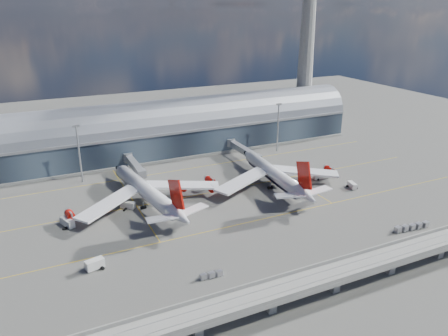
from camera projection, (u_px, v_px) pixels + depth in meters
name	position (u px, v px, depth m)	size (l,w,h in m)	color
ground	(241.00, 210.00, 165.38)	(500.00, 500.00, 0.00)	#474744
taxi_lines	(217.00, 189.00, 184.07)	(200.00, 80.12, 0.01)	gold
terminal	(173.00, 131.00, 227.35)	(200.00, 30.00, 28.00)	#1D2530
control_tower	(307.00, 44.00, 251.43)	(19.00, 19.00, 103.00)	gray
guideway	(336.00, 274.00, 116.98)	(220.00, 8.50, 7.20)	gray
floodlight_mast_left	(79.00, 152.00, 187.09)	(3.00, 0.70, 25.70)	gray
floodlight_mast_right	(278.00, 126.00, 227.12)	(3.00, 0.70, 25.70)	gray
airliner_left	(148.00, 192.00, 167.14)	(61.27, 64.46, 19.66)	white
airliner_right	(275.00, 175.00, 185.24)	(59.94, 62.66, 19.87)	white
jet_bridge_left	(134.00, 164.00, 197.55)	(4.40, 28.00, 7.25)	gray
jet_bridge_right	(242.00, 149.00, 217.70)	(4.40, 32.00, 7.25)	gray
service_truck_0	(67.00, 222.00, 152.77)	(4.60, 7.13, 2.81)	silver
service_truck_1	(95.00, 264.00, 127.98)	(5.84, 3.73, 3.13)	silver
service_truck_2	(322.00, 176.00, 194.50)	(8.02, 2.72, 2.88)	silver
service_truck_3	(352.00, 185.00, 184.67)	(3.16, 5.44, 2.47)	silver
service_truck_4	(300.00, 166.00, 206.13)	(2.68, 4.68, 2.58)	silver
service_truck_5	(128.00, 205.00, 166.18)	(5.59, 5.31, 2.70)	silver
cargo_train_0	(211.00, 275.00, 124.28)	(7.13, 2.10, 1.57)	gray
cargo_train_1	(412.00, 227.00, 150.68)	(14.47, 3.50, 1.91)	gray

